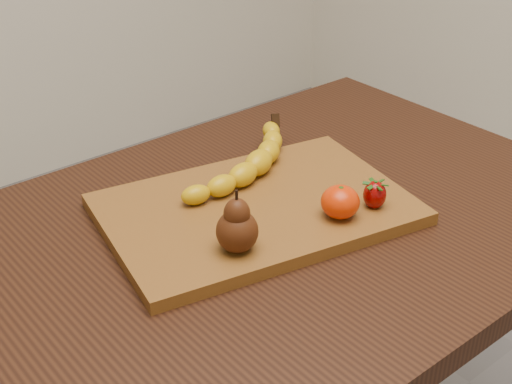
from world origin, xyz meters
TOP-DOWN VIEW (x-y plane):
  - table at (0.00, 0.00)m, footprint 1.00×0.70m
  - cutting_board at (-0.03, 0.03)m, footprint 0.50×0.39m
  - banana at (0.03, 0.10)m, footprint 0.26×0.16m
  - pear at (-0.13, -0.05)m, footprint 0.07×0.07m
  - mandarin at (0.04, -0.08)m, footprint 0.07×0.07m
  - strawberry at (0.10, -0.09)m, footprint 0.04×0.04m

SIDE VIEW (x-z plane):
  - table at x=0.00m, z-range 0.28..1.04m
  - cutting_board at x=-0.03m, z-range 0.76..0.78m
  - banana at x=0.03m, z-range 0.78..0.82m
  - strawberry at x=0.10m, z-range 0.78..0.82m
  - mandarin at x=0.04m, z-range 0.78..0.83m
  - pear at x=-0.13m, z-range 0.78..0.87m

